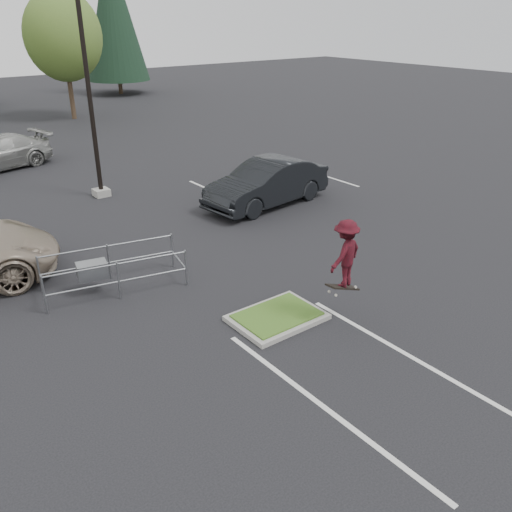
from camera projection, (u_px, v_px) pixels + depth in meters
ground at (277, 320)px, 13.44m from camera, size 120.00×120.00×0.00m
grass_median at (277, 317)px, 13.41m from camera, size 2.20×1.60×0.16m
stall_lines at (122, 254)px, 17.04m from camera, size 22.62×17.60×0.01m
light_pole at (88, 81)px, 20.50m from camera, size 0.70×0.60×10.12m
decid_c at (63, 39)px, 36.13m from camera, size 5.12×5.12×8.38m
conif_c at (113, 12)px, 46.89m from camera, size 5.50×5.50×12.50m
cart_corral at (97, 269)px, 14.52m from camera, size 3.94×2.12×1.06m
skateboarder at (345, 254)px, 12.63m from camera, size 1.20×0.87×1.93m
car_r_charc at (267, 183)px, 21.04m from camera, size 5.49×2.46×1.75m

